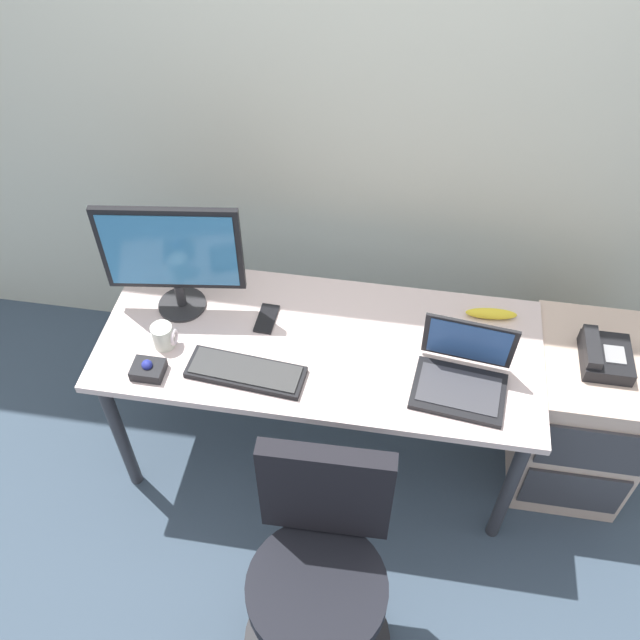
{
  "coord_description": "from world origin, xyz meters",
  "views": [
    {
      "loc": [
        0.26,
        -1.62,
        2.62
      ],
      "look_at": [
        0.0,
        0.0,
        0.83
      ],
      "focal_mm": 39.18,
      "sensor_mm": 36.0,
      "label": 1
    }
  ],
  "objects_px": {
    "office_chair": "(319,577)",
    "banana": "(491,314)",
    "file_cabinet": "(577,415)",
    "laptop": "(462,373)",
    "monitor_main": "(172,255)",
    "trackball_mouse": "(148,369)",
    "cell_phone": "(267,319)",
    "coffee_mug": "(164,336)",
    "desk_phone": "(604,356)",
    "keyboard": "(246,372)"
  },
  "relations": [
    {
      "from": "office_chair",
      "to": "banana",
      "type": "height_order",
      "value": "office_chair"
    },
    {
      "from": "file_cabinet",
      "to": "laptop",
      "type": "bearing_deg",
      "value": -158.35
    },
    {
      "from": "office_chair",
      "to": "monitor_main",
      "type": "relative_size",
      "value": 1.9
    },
    {
      "from": "laptop",
      "to": "trackball_mouse",
      "type": "relative_size",
      "value": 3.07
    },
    {
      "from": "file_cabinet",
      "to": "banana",
      "type": "bearing_deg",
      "value": 162.48
    },
    {
      "from": "trackball_mouse",
      "to": "cell_phone",
      "type": "xyz_separation_m",
      "value": [
        0.35,
        0.31,
        -0.02
      ]
    },
    {
      "from": "banana",
      "to": "cell_phone",
      "type": "bearing_deg",
      "value": -170.19
    },
    {
      "from": "file_cabinet",
      "to": "coffee_mug",
      "type": "distance_m",
      "value": 1.62
    },
    {
      "from": "trackball_mouse",
      "to": "office_chair",
      "type": "bearing_deg",
      "value": -36.66
    },
    {
      "from": "desk_phone",
      "to": "office_chair",
      "type": "height_order",
      "value": "office_chair"
    },
    {
      "from": "trackball_mouse",
      "to": "banana",
      "type": "distance_m",
      "value": 1.26
    },
    {
      "from": "desk_phone",
      "to": "banana",
      "type": "relative_size",
      "value": 1.05
    },
    {
      "from": "desk_phone",
      "to": "monitor_main",
      "type": "xyz_separation_m",
      "value": [
        -1.54,
        0.02,
        0.24
      ]
    },
    {
      "from": "monitor_main",
      "to": "laptop",
      "type": "xyz_separation_m",
      "value": [
        1.05,
        -0.2,
        -0.21
      ]
    },
    {
      "from": "monitor_main",
      "to": "desk_phone",
      "type": "bearing_deg",
      "value": -0.67
    },
    {
      "from": "office_chair",
      "to": "trackball_mouse",
      "type": "height_order",
      "value": "office_chair"
    },
    {
      "from": "file_cabinet",
      "to": "desk_phone",
      "type": "distance_m",
      "value": 0.38
    },
    {
      "from": "file_cabinet",
      "to": "coffee_mug",
      "type": "height_order",
      "value": "coffee_mug"
    },
    {
      "from": "file_cabinet",
      "to": "coffee_mug",
      "type": "xyz_separation_m",
      "value": [
        -1.56,
        -0.19,
        0.41
      ]
    },
    {
      "from": "office_chair",
      "to": "trackball_mouse",
      "type": "relative_size",
      "value": 8.63
    },
    {
      "from": "desk_phone",
      "to": "monitor_main",
      "type": "relative_size",
      "value": 0.4
    },
    {
      "from": "coffee_mug",
      "to": "monitor_main",
      "type": "bearing_deg",
      "value": 88.97
    },
    {
      "from": "desk_phone",
      "to": "laptop",
      "type": "relative_size",
      "value": 0.59
    },
    {
      "from": "desk_phone",
      "to": "trackball_mouse",
      "type": "distance_m",
      "value": 1.6
    },
    {
      "from": "desk_phone",
      "to": "coffee_mug",
      "type": "relative_size",
      "value": 2.14
    },
    {
      "from": "desk_phone",
      "to": "laptop",
      "type": "bearing_deg",
      "value": -159.67
    },
    {
      "from": "banana",
      "to": "trackball_mouse",
      "type": "bearing_deg",
      "value": -158.82
    },
    {
      "from": "file_cabinet",
      "to": "trackball_mouse",
      "type": "bearing_deg",
      "value": -168.2
    },
    {
      "from": "laptop",
      "to": "trackball_mouse",
      "type": "height_order",
      "value": "laptop"
    },
    {
      "from": "file_cabinet",
      "to": "trackball_mouse",
      "type": "distance_m",
      "value": 1.65
    },
    {
      "from": "trackball_mouse",
      "to": "coffee_mug",
      "type": "distance_m",
      "value": 0.14
    },
    {
      "from": "laptop",
      "to": "coffee_mug",
      "type": "bearing_deg",
      "value": 179.68
    },
    {
      "from": "keyboard",
      "to": "cell_phone",
      "type": "bearing_deg",
      "value": 86.26
    },
    {
      "from": "file_cabinet",
      "to": "keyboard",
      "type": "bearing_deg",
      "value": -167.28
    },
    {
      "from": "file_cabinet",
      "to": "keyboard",
      "type": "xyz_separation_m",
      "value": [
        -1.24,
        -0.28,
        0.38
      ]
    },
    {
      "from": "desk_phone",
      "to": "keyboard",
      "type": "distance_m",
      "value": 1.26
    },
    {
      "from": "keyboard",
      "to": "cell_phone",
      "type": "height_order",
      "value": "keyboard"
    },
    {
      "from": "laptop",
      "to": "coffee_mug",
      "type": "distance_m",
      "value": 1.05
    },
    {
      "from": "keyboard",
      "to": "laptop",
      "type": "bearing_deg",
      "value": 6.19
    },
    {
      "from": "file_cabinet",
      "to": "cell_phone",
      "type": "xyz_separation_m",
      "value": [
        -1.22,
        -0.02,
        0.37
      ]
    },
    {
      "from": "monitor_main",
      "to": "coffee_mug",
      "type": "xyz_separation_m",
      "value": [
        -0.0,
        -0.2,
        -0.22
      ]
    },
    {
      "from": "file_cabinet",
      "to": "laptop",
      "type": "distance_m",
      "value": 0.68
    },
    {
      "from": "office_chair",
      "to": "monitor_main",
      "type": "height_order",
      "value": "monitor_main"
    },
    {
      "from": "laptop",
      "to": "file_cabinet",
      "type": "bearing_deg",
      "value": 21.65
    },
    {
      "from": "laptop",
      "to": "banana",
      "type": "distance_m",
      "value": 0.34
    },
    {
      "from": "file_cabinet",
      "to": "monitor_main",
      "type": "xyz_separation_m",
      "value": [
        -1.55,
        0.0,
        0.62
      ]
    },
    {
      "from": "monitor_main",
      "to": "coffee_mug",
      "type": "bearing_deg",
      "value": -91.03
    },
    {
      "from": "office_chair",
      "to": "cell_phone",
      "type": "bearing_deg",
      "value": 111.93
    },
    {
      "from": "office_chair",
      "to": "laptop",
      "type": "distance_m",
      "value": 0.81
    },
    {
      "from": "trackball_mouse",
      "to": "coffee_mug",
      "type": "xyz_separation_m",
      "value": [
        0.02,
        0.13,
        0.02
      ]
    }
  ]
}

